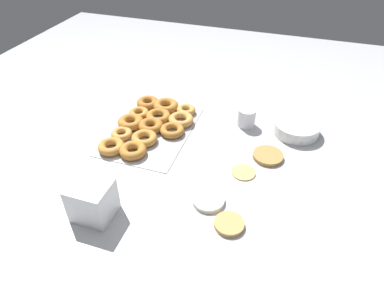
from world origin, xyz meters
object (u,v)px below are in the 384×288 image
object	(u,v)px
container_stack	(92,200)
donut_tray	(150,124)
pancake_0	(229,224)
pancake_1	(244,172)
paper_cup	(247,117)
pancake_2	(268,156)
pancake_3	(208,200)
batter_bowl	(296,128)

from	to	relation	value
container_stack	donut_tray	bearing A→B (deg)	-176.86
pancake_0	donut_tray	xyz separation A→B (m)	(-0.41, -0.45, 0.01)
pancake_1	paper_cup	world-z (taller)	paper_cup
pancake_0	container_stack	distance (m)	0.43
pancake_0	paper_cup	bearing A→B (deg)	-174.02
pancake_2	paper_cup	distance (m)	0.23
pancake_3	donut_tray	xyz separation A→B (m)	(-0.33, -0.36, 0.01)
batter_bowl	pancake_1	bearing A→B (deg)	-26.47
batter_bowl	donut_tray	bearing A→B (deg)	-74.98
pancake_2	donut_tray	size ratio (longest dim) A/B	0.25
pancake_2	container_stack	xyz separation A→B (m)	(0.46, -0.48, 0.06)
container_stack	batter_bowl	bearing A→B (deg)	139.11
batter_bowl	paper_cup	world-z (taller)	paper_cup
pancake_1	paper_cup	distance (m)	0.31
paper_cup	batter_bowl	bearing A→B (deg)	92.73
pancake_2	container_stack	distance (m)	0.67
pancake_1	pancake_3	world-z (taller)	pancake_3
pancake_0	pancake_2	xyz separation A→B (m)	(-0.37, 0.07, 0.00)
pancake_1	pancake_2	distance (m)	0.14
pancake_2	donut_tray	xyz separation A→B (m)	(-0.04, -0.51, 0.01)
donut_tray	pancake_0	bearing A→B (deg)	47.45
donut_tray	batter_bowl	distance (m)	0.62
donut_tray	pancake_3	bearing A→B (deg)	46.95
pancake_1	pancake_2	bearing A→B (deg)	148.49
pancake_0	pancake_1	distance (m)	0.25
donut_tray	batter_bowl	bearing A→B (deg)	105.02
donut_tray	container_stack	world-z (taller)	container_stack
donut_tray	container_stack	size ratio (longest dim) A/B	3.67
pancake_1	pancake_3	size ratio (longest dim) A/B	0.82
pancake_2	batter_bowl	bearing A→B (deg)	156.66
pancake_2	batter_bowl	xyz separation A→B (m)	(-0.20, 0.09, 0.02)
pancake_1	paper_cup	size ratio (longest dim) A/B	1.09
donut_tray	container_stack	bearing A→B (deg)	3.14
pancake_0	paper_cup	xyz separation A→B (m)	(-0.56, -0.06, 0.03)
pancake_1	container_stack	distance (m)	0.54
pancake_0	donut_tray	size ratio (longest dim) A/B	0.20
batter_bowl	container_stack	bearing A→B (deg)	-40.89
batter_bowl	paper_cup	size ratio (longest dim) A/B	2.36
pancake_0	pancake_1	xyz separation A→B (m)	(-0.25, -0.01, -0.00)
pancake_1	pancake_2	size ratio (longest dim) A/B	0.76
pancake_2	donut_tray	world-z (taller)	donut_tray
pancake_1	pancake_3	xyz separation A→B (m)	(0.18, -0.08, 0.00)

